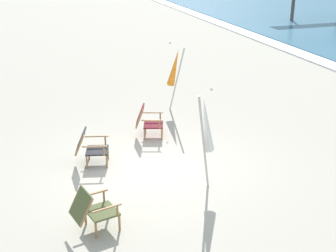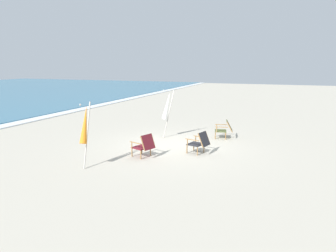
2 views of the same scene
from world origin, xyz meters
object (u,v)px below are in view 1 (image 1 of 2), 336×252
(beach_chair_front_left, at_px, (90,146))
(beach_chair_back_left, at_px, (147,121))
(beach_chair_back_right, at_px, (92,209))
(umbrella_furled_orange, at_px, (175,68))
(umbrella_furled_white, at_px, (206,126))

(beach_chair_front_left, bearing_deg, beach_chair_back_left, 123.65)
(beach_chair_front_left, height_order, beach_chair_back_left, beach_chair_back_left)
(beach_chair_back_right, relative_size, beach_chair_front_left, 1.02)
(umbrella_furled_orange, bearing_deg, beach_chair_back_right, -32.49)
(beach_chair_back_left, xyz_separation_m, umbrella_furled_white, (2.96, 0.32, 0.93))
(beach_chair_back_left, xyz_separation_m, umbrella_furled_orange, (-1.51, 1.25, 0.88))
(umbrella_furled_white, bearing_deg, beach_chair_front_left, -133.50)
(beach_chair_back_right, bearing_deg, beach_chair_back_left, 150.91)
(umbrella_furled_orange, bearing_deg, umbrella_furled_white, -11.88)
(beach_chair_back_right, height_order, beach_chair_back_left, beach_chair_back_left)
(umbrella_furled_orange, height_order, umbrella_furled_white, umbrella_furled_white)
(beach_chair_back_left, bearing_deg, beach_chair_front_left, -56.35)
(umbrella_furled_orange, bearing_deg, beach_chair_back_left, -39.81)
(beach_chair_back_left, bearing_deg, umbrella_furled_white, 6.10)
(beach_chair_back_left, relative_size, umbrella_furled_white, 0.40)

